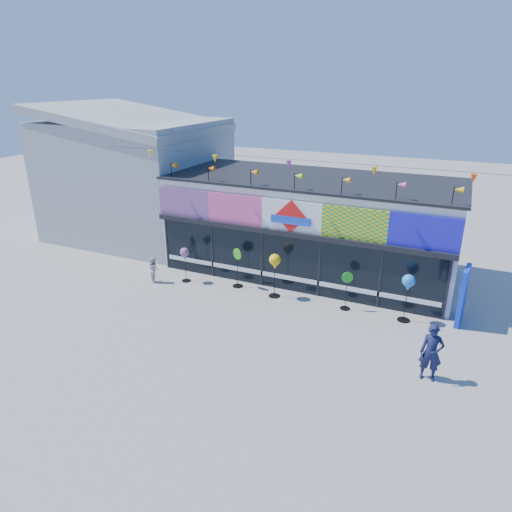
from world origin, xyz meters
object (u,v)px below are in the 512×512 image
Objects in this scene: blue_sign at (463,296)px; spinner_4 at (408,284)px; spinner_0 at (185,255)px; adult_man at (431,353)px; spinner_1 at (237,267)px; spinner_2 at (275,263)px; child at (154,269)px; spinner_3 at (346,290)px.

blue_sign reaches higher than spinner_4.
spinner_0 is 0.87× the size of adult_man.
adult_man is at bearing -23.29° from spinner_1.
blue_sign is 1.25× the size of spinner_1.
spinner_0 is at bearing -177.13° from spinner_2.
spinner_2 is at bearing -178.79° from spinner_4.
adult_man is 11.33m from child.
adult_man is (9.90, -2.88, -0.33)m from spinner_0.
spinner_0 is 1.38× the size of child.
spinner_0 is 0.85× the size of spinner_4.
spinner_1 is 1.81m from spinner_2.
spinner_4 reaches higher than spinner_0.
spinner_0 is at bearing -178.05° from spinner_4.
adult_man is (5.96, -3.08, -0.56)m from spinner_2.
blue_sign is 11.87m from child.
spinner_0 is 6.74m from spinner_3.
spinner_0 is (-10.58, -0.95, 0.15)m from blue_sign.
spinner_1 is 1.13× the size of spinner_3.
child is (-10.01, -0.86, -0.87)m from spinner_4.
spinner_3 is 0.84× the size of spinner_4.
blue_sign reaches higher than child.
spinner_0 is 10.32m from adult_man.
adult_man is at bearing -45.14° from spinner_3.
adult_man reaches higher than spinner_1.
child is (-7.91, -0.88, -0.24)m from spinner_3.
child is at bearing -163.91° from spinner_1.
adult_man is (7.68, -3.31, -0.02)m from spinner_1.
spinner_1 is at bearing 178.95° from spinner_4.
spinner_3 is at bearing 2.67° from spinner_0.
spinner_3 is at bearing 2.39° from spinner_2.
spinner_2 is 6.73m from adult_man.
spinner_1 is at bearing 152.52° from adult_man.
blue_sign is 6.69m from spinner_2.
spinner_4 is 1.03× the size of adult_man.
adult_man reaches higher than child.
spinner_4 is at bearing 1.21° from spinner_2.
spinner_2 reaches higher than adult_man.
spinner_1 is 4.50m from spinner_3.
spinner_4 is at bearing -0.36° from spinner_3.
spinner_3 is at bearing -1.38° from spinner_1.
blue_sign is at bearing 20.27° from spinner_4.
adult_man is (-0.68, -3.83, -0.18)m from blue_sign.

